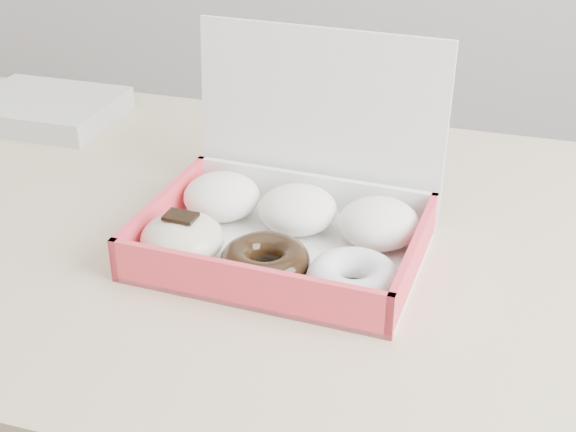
# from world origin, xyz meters

# --- Properties ---
(table) EXTENTS (1.20, 0.80, 0.75)m
(table) POSITION_xyz_m (0.00, 0.00, 0.67)
(table) COLOR tan
(table) RESTS_ON ground
(donut_box) EXTENTS (0.34, 0.28, 0.24)m
(donut_box) POSITION_xyz_m (0.13, -0.04, 0.79)
(donut_box) COLOR white
(donut_box) RESTS_ON table
(newspapers) EXTENTS (0.23, 0.19, 0.04)m
(newspapers) POSITION_xyz_m (-0.38, 0.24, 0.77)
(newspapers) COLOR beige
(newspapers) RESTS_ON table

